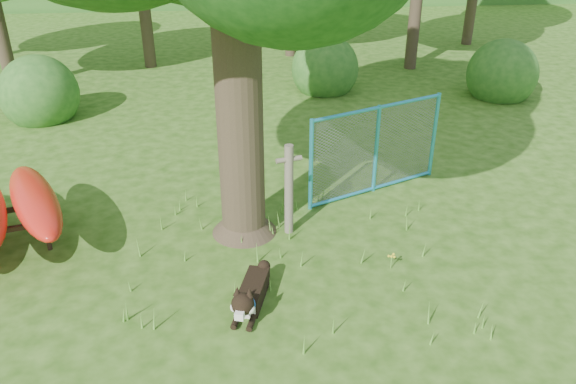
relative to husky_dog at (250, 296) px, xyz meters
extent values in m
plane|color=#244B0F|center=(0.41, 0.03, -0.19)|extent=(80.00, 80.00, 0.00)
cylinder|color=#32281B|center=(-0.01, 1.88, 2.43)|extent=(0.72, 0.72, 5.25)
cone|color=#32281B|center=(-0.01, 1.88, 0.07)|extent=(1.08, 1.08, 0.52)
cylinder|color=#32281B|center=(0.62, 1.93, 3.17)|extent=(1.43, 0.79, 1.12)
cylinder|color=#625A49|center=(0.68, 1.80, 0.54)|extent=(0.16, 0.16, 1.47)
cylinder|color=#625A49|center=(0.68, 1.80, 1.05)|extent=(0.40, 0.17, 0.08)
cylinder|color=black|center=(-2.91, 1.66, 0.03)|extent=(0.09, 0.09, 0.43)
cylinder|color=black|center=(-3.07, 2.24, 0.03)|extent=(0.09, 0.09, 0.43)
ellipsoid|color=red|center=(-3.07, 1.93, 0.50)|extent=(1.66, 2.61, 0.42)
cube|color=black|center=(0.05, 0.18, -0.06)|extent=(0.48, 0.80, 0.26)
cube|color=white|center=(-0.04, -0.13, -0.07)|extent=(0.27, 0.21, 0.24)
sphere|color=black|center=(-0.10, -0.32, 0.13)|extent=(0.28, 0.28, 0.28)
cube|color=white|center=(-0.13, -0.44, 0.09)|extent=(0.15, 0.18, 0.10)
sphere|color=white|center=(-0.18, -0.32, 0.09)|extent=(0.13, 0.13, 0.13)
sphere|color=white|center=(-0.02, -0.36, 0.09)|extent=(0.13, 0.13, 0.13)
cone|color=black|center=(-0.16, -0.26, 0.28)|extent=(0.14, 0.15, 0.13)
cone|color=black|center=(-0.01, -0.30, 0.28)|extent=(0.11, 0.12, 0.13)
cylinder|color=black|center=(-0.18, -0.26, -0.14)|extent=(0.16, 0.33, 0.08)
cylinder|color=black|center=(0.01, -0.32, -0.14)|extent=(0.16, 0.33, 0.08)
sphere|color=black|center=(0.21, 0.56, 0.05)|extent=(0.17, 0.17, 0.17)
torus|color=blue|center=(-0.07, -0.24, 0.07)|extent=(0.28, 0.15, 0.27)
cylinder|color=#2A99C5|center=(1.11, 2.49, 0.61)|extent=(0.09, 0.09, 1.60)
cylinder|color=#2A99C5|center=(2.33, 3.04, 0.61)|extent=(0.09, 0.09, 1.60)
cylinder|color=#2A99C5|center=(3.54, 3.58, 0.61)|extent=(0.09, 0.09, 1.60)
cylinder|color=#2A99C5|center=(2.33, 3.04, 1.37)|extent=(2.45, 1.14, 0.06)
cylinder|color=#2A99C5|center=(2.33, 3.04, -0.15)|extent=(2.45, 1.14, 0.06)
plane|color=slate|center=(2.33, 3.04, 0.61)|extent=(2.43, 1.09, 2.66)
cylinder|color=#5E9C33|center=(2.01, 0.67, -0.09)|extent=(0.02, 0.02, 0.20)
sphere|color=yellow|center=(2.01, 0.67, 0.01)|extent=(0.04, 0.04, 0.04)
sphere|color=yellow|center=(2.04, 0.70, 0.02)|extent=(0.04, 0.04, 0.04)
sphere|color=yellow|center=(1.97, 0.69, 0.00)|extent=(0.04, 0.04, 0.04)
sphere|color=yellow|center=(2.04, 0.64, 0.01)|extent=(0.04, 0.04, 0.04)
sphere|color=yellow|center=(2.00, 0.64, 0.02)|extent=(0.04, 0.04, 0.04)
sphere|color=#265A1D|center=(-4.59, 7.53, -0.19)|extent=(1.80, 1.80, 1.80)
sphere|color=#265A1D|center=(6.91, 8.03, -0.19)|extent=(1.80, 1.80, 1.80)
sphere|color=#265A1D|center=(2.41, 9.03, -0.19)|extent=(1.80, 1.80, 1.80)
camera|label=1|loc=(-0.10, -5.68, 4.43)|focal=35.00mm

